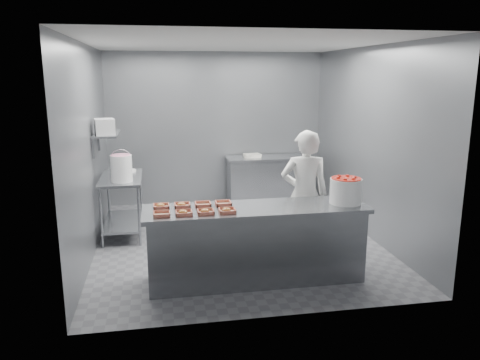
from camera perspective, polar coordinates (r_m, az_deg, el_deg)
name	(u,v)px	position (r m, az deg, el deg)	size (l,w,h in m)	color
floor	(236,241)	(6.96, -0.44, -7.39)	(4.50, 4.50, 0.00)	#4C4C51
ceiling	(236,44)	(6.54, -0.48, 16.29)	(4.50, 4.50, 0.00)	white
wall_back	(216,129)	(8.81, -2.93, 6.27)	(4.00, 0.04, 2.80)	slate
wall_left	(89,151)	(6.58, -17.93, 3.42)	(0.04, 4.50, 2.80)	slate
wall_right	(369,143)	(7.21, 15.45, 4.36)	(0.04, 4.50, 2.80)	slate
service_counter	(256,243)	(5.56, 1.92, -7.74)	(2.60, 0.70, 0.90)	slate
prep_table	(122,197)	(7.29, -14.17, -1.97)	(0.60, 1.20, 0.90)	slate
back_counter	(267,180)	(8.79, 3.25, -0.02)	(1.50, 0.60, 0.90)	slate
wall_shelf	(107,134)	(7.13, -15.95, 5.45)	(0.35, 0.90, 0.03)	slate
tray_0	(162,214)	(5.15, -9.52, -4.10)	(0.19, 0.18, 0.04)	tan
tray_1	(184,213)	(5.16, -6.89, -3.97)	(0.19, 0.18, 0.06)	tan
tray_2	(205,211)	(5.18, -4.23, -3.85)	(0.19, 0.18, 0.06)	tan
tray_3	(227,210)	(5.20, -1.60, -3.72)	(0.19, 0.18, 0.06)	tan
tray_4	(161,206)	(5.45, -9.60, -3.15)	(0.19, 0.18, 0.06)	tan
tray_5	(182,205)	(5.45, -7.08, -3.04)	(0.19, 0.18, 0.06)	tan
tray_6	(203,204)	(5.47, -4.53, -2.96)	(0.19, 0.18, 0.04)	tan
tray_7	(223,203)	(5.50, -2.04, -2.85)	(0.19, 0.18, 0.04)	tan
worker	(304,195)	(6.19, 7.86, -1.81)	(0.62, 0.41, 1.71)	white
strawberry_tub	(346,190)	(5.67, 12.77, -1.18)	(0.37, 0.37, 0.31)	white
glaze_bucket	(121,168)	(6.86, -14.26, 1.47)	(0.32, 0.30, 0.47)	white
bucket_lid	(126,171)	(7.57, -13.78, 1.08)	(0.32, 0.32, 0.03)	white
rag	(116,175)	(7.33, -14.86, 0.62)	(0.14, 0.12, 0.02)	#CCB28C
appliance	(105,127)	(6.90, -16.19, 6.26)	(0.26, 0.30, 0.22)	gray
paper_stack	(252,156)	(8.64, 1.50, 3.00)	(0.30, 0.22, 0.06)	silver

